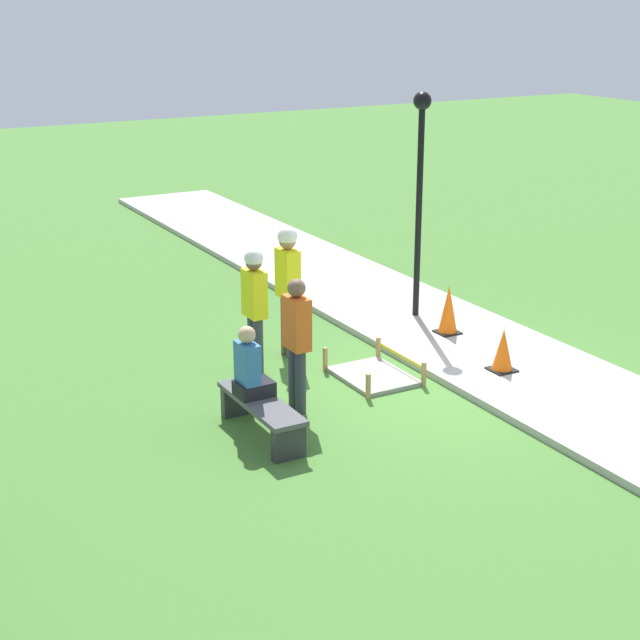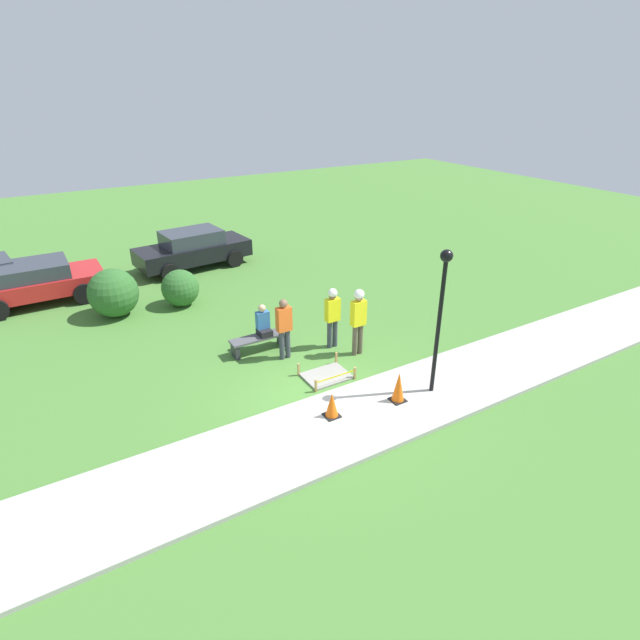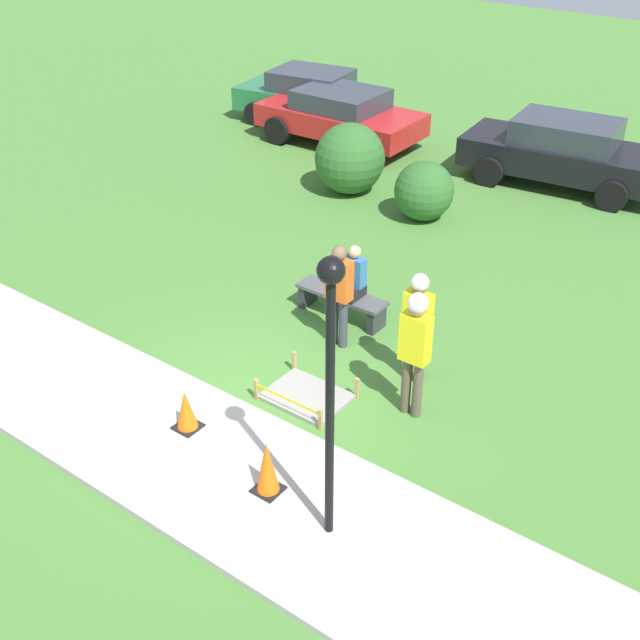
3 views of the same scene
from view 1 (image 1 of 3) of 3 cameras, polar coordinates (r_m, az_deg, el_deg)
The scene contains 11 objects.
ground_plane at distance 13.40m, azimuth 7.20°, elevation -3.83°, with size 60.00×60.00×0.00m, color #477A33.
sidewalk at distance 14.08m, azimuth 11.19°, elevation -2.69°, with size 28.00×2.41×0.10m.
wet_concrete_patch at distance 13.55m, azimuth 3.12°, elevation -3.25°, with size 1.20×0.93×0.34m.
traffic_cone_near_patch at distance 13.68m, azimuth 10.60°, elevation -1.74°, with size 0.34×0.34×0.60m.
traffic_cone_far_patch at distance 15.04m, azimuth 7.48°, elevation 0.60°, with size 0.34×0.34×0.76m.
park_bench at distance 11.75m, azimuth -3.43°, elevation -5.31°, with size 1.61×0.44×0.46m.
person_seated_on_bench at distance 11.70m, azimuth -4.10°, elevation -2.85°, with size 0.36×0.44×0.89m.
worker_supervisor at distance 14.02m, azimuth -1.89°, elevation 2.45°, with size 0.40×0.28×1.94m.
worker_assistant at distance 13.43m, azimuth -3.83°, elevation 1.19°, with size 0.40×0.26×1.79m.
bystander_in_orange_shirt at distance 12.17m, azimuth -1.36°, elevation -1.01°, with size 0.40×0.23×1.74m.
lamppost_near at distance 15.38m, azimuth 5.85°, elevation 8.66°, with size 0.28×0.28×3.54m.
Camera 1 is at (-9.93, 7.44, 5.06)m, focal length 55.00 mm.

